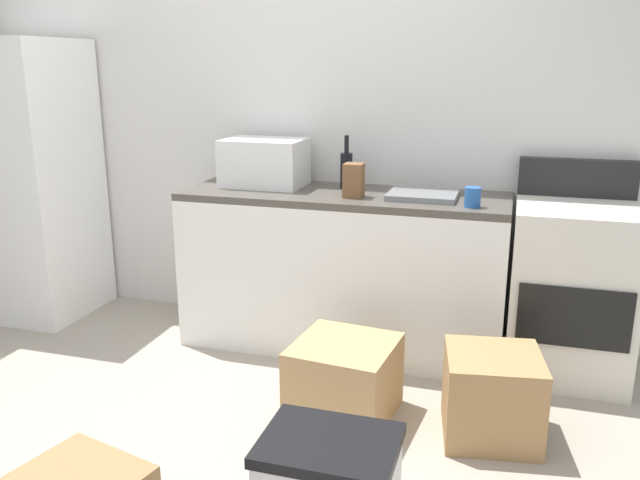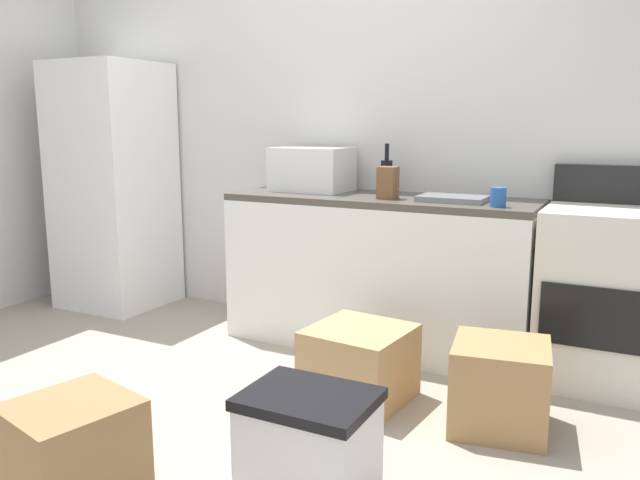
# 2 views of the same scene
# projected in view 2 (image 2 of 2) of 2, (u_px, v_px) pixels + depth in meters

# --- Properties ---
(ground_plane) EXTENTS (6.00, 6.00, 0.00)m
(ground_plane) POSITION_uv_depth(u_px,v_px,m) (221.00, 412.00, 2.94)
(ground_plane) COLOR #9E9384
(wall_back) EXTENTS (5.00, 0.10, 2.60)m
(wall_back) POSITION_uv_depth(u_px,v_px,m) (359.00, 126.00, 4.05)
(wall_back) COLOR silver
(wall_back) RESTS_ON ground_plane
(kitchen_counter) EXTENTS (1.80, 0.60, 0.90)m
(kitchen_counter) POSITION_uv_depth(u_px,v_px,m) (379.00, 271.00, 3.77)
(kitchen_counter) COLOR white
(kitchen_counter) RESTS_ON ground_plane
(refrigerator) EXTENTS (0.68, 0.66, 1.74)m
(refrigerator) POSITION_uv_depth(u_px,v_px,m) (114.00, 186.00, 4.57)
(refrigerator) COLOR white
(refrigerator) RESTS_ON ground_plane
(stove_oven) EXTENTS (0.60, 0.61, 1.10)m
(stove_oven) POSITION_uv_depth(u_px,v_px,m) (603.00, 294.00, 3.22)
(stove_oven) COLOR silver
(stove_oven) RESTS_ON ground_plane
(microwave) EXTENTS (0.46, 0.34, 0.27)m
(microwave) POSITION_uv_depth(u_px,v_px,m) (312.00, 169.00, 3.95)
(microwave) COLOR white
(microwave) RESTS_ON kitchen_counter
(sink_basin) EXTENTS (0.36, 0.32, 0.03)m
(sink_basin) POSITION_uv_depth(u_px,v_px,m) (455.00, 198.00, 3.47)
(sink_basin) COLOR slate
(sink_basin) RESTS_ON kitchen_counter
(wine_bottle) EXTENTS (0.07, 0.07, 0.30)m
(wine_bottle) POSITION_uv_depth(u_px,v_px,m) (386.00, 175.00, 3.80)
(wine_bottle) COLOR black
(wine_bottle) RESTS_ON kitchen_counter
(coffee_mug) EXTENTS (0.08, 0.08, 0.10)m
(coffee_mug) POSITION_uv_depth(u_px,v_px,m) (498.00, 197.00, 3.21)
(coffee_mug) COLOR #2659A5
(coffee_mug) RESTS_ON kitchen_counter
(knife_block) EXTENTS (0.10, 0.10, 0.18)m
(knife_block) POSITION_uv_depth(u_px,v_px,m) (388.00, 183.00, 3.54)
(knife_block) COLOR brown
(knife_block) RESTS_ON kitchen_counter
(cardboard_box_large) EXTENTS (0.46, 0.45, 0.39)m
(cardboard_box_large) POSITION_uv_depth(u_px,v_px,m) (500.00, 386.00, 2.76)
(cardboard_box_large) COLOR #A37A4C
(cardboard_box_large) RESTS_ON ground_plane
(cardboard_box_medium) EXTENTS (0.46, 0.47, 0.37)m
(cardboard_box_medium) POSITION_uv_depth(u_px,v_px,m) (74.00, 453.00, 2.21)
(cardboard_box_medium) COLOR olive
(cardboard_box_medium) RESTS_ON ground_plane
(cardboard_box_small) EXTENTS (0.49, 0.49, 0.36)m
(cardboard_box_small) POSITION_uv_depth(u_px,v_px,m) (359.00, 364.00, 3.04)
(cardboard_box_small) COLOR tan
(cardboard_box_small) RESTS_ON ground_plane
(storage_bin) EXTENTS (0.46, 0.36, 0.38)m
(storage_bin) POSITION_uv_depth(u_px,v_px,m) (309.00, 443.00, 2.27)
(storage_bin) COLOR silver
(storage_bin) RESTS_ON ground_plane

